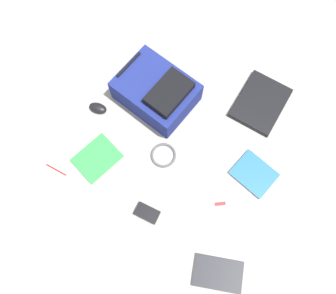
{
  "coord_description": "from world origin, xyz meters",
  "views": [
    {
      "loc": [
        -0.58,
        -0.25,
        1.93
      ],
      "look_at": [
        -0.04,
        0.03,
        0.02
      ],
      "focal_mm": 37.15,
      "sensor_mm": 36.0,
      "label": 1
    }
  ],
  "objects_px": {
    "backpack": "(157,92)",
    "book_blue": "(97,158)",
    "power_brick": "(147,213)",
    "book_comic": "(254,174)",
    "cable_coil": "(163,155)",
    "laptop": "(260,103)",
    "book_manual": "(218,273)",
    "usb_stick": "(220,204)",
    "computer_mouse": "(98,108)",
    "pen_black": "(56,170)"
  },
  "relations": [
    {
      "from": "laptop",
      "to": "book_blue",
      "type": "xyz_separation_m",
      "value": [
        -0.75,
        0.7,
        -0.01
      ]
    },
    {
      "from": "backpack",
      "to": "book_comic",
      "type": "distance_m",
      "value": 0.73
    },
    {
      "from": "cable_coil",
      "to": "power_brick",
      "type": "bearing_deg",
      "value": -167.25
    },
    {
      "from": "computer_mouse",
      "to": "book_comic",
      "type": "bearing_deg",
      "value": -94.66
    },
    {
      "from": "book_comic",
      "to": "book_manual",
      "type": "bearing_deg",
      "value": -175.71
    },
    {
      "from": "backpack",
      "to": "cable_coil",
      "type": "bearing_deg",
      "value": -146.56
    },
    {
      "from": "laptop",
      "to": "book_manual",
      "type": "xyz_separation_m",
      "value": [
        -1.0,
        -0.18,
        -0.01
      ]
    },
    {
      "from": "book_comic",
      "to": "power_brick",
      "type": "height_order",
      "value": "power_brick"
    },
    {
      "from": "cable_coil",
      "to": "backpack",
      "type": "bearing_deg",
      "value": 33.44
    },
    {
      "from": "backpack",
      "to": "cable_coil",
      "type": "height_order",
      "value": "backpack"
    },
    {
      "from": "laptop",
      "to": "book_comic",
      "type": "relative_size",
      "value": 1.38
    },
    {
      "from": "backpack",
      "to": "computer_mouse",
      "type": "xyz_separation_m",
      "value": [
        -0.23,
        0.28,
        -0.07
      ]
    },
    {
      "from": "laptop",
      "to": "usb_stick",
      "type": "distance_m",
      "value": 0.66
    },
    {
      "from": "book_manual",
      "to": "backpack",
      "type": "bearing_deg",
      "value": 45.38
    },
    {
      "from": "book_blue",
      "to": "usb_stick",
      "type": "relative_size",
      "value": 4.98
    },
    {
      "from": "backpack",
      "to": "pen_black",
      "type": "height_order",
      "value": "backpack"
    },
    {
      "from": "laptop",
      "to": "computer_mouse",
      "type": "distance_m",
      "value": 0.98
    },
    {
      "from": "book_blue",
      "to": "book_comic",
      "type": "xyz_separation_m",
      "value": [
        0.33,
        -0.84,
        0.0
      ]
    },
    {
      "from": "usb_stick",
      "to": "cable_coil",
      "type": "bearing_deg",
      "value": 76.04
    },
    {
      "from": "book_blue",
      "to": "power_brick",
      "type": "height_order",
      "value": "power_brick"
    },
    {
      "from": "book_comic",
      "to": "computer_mouse",
      "type": "relative_size",
      "value": 2.43
    },
    {
      "from": "backpack",
      "to": "book_blue",
      "type": "bearing_deg",
      "value": 165.39
    },
    {
      "from": "cable_coil",
      "to": "book_comic",
      "type": "bearing_deg",
      "value": -74.7
    },
    {
      "from": "book_blue",
      "to": "power_brick",
      "type": "distance_m",
      "value": 0.43
    },
    {
      "from": "power_brick",
      "to": "computer_mouse",
      "type": "bearing_deg",
      "value": 53.74
    },
    {
      "from": "book_manual",
      "to": "book_comic",
      "type": "bearing_deg",
      "value": 4.29
    },
    {
      "from": "backpack",
      "to": "power_brick",
      "type": "distance_m",
      "value": 0.7
    },
    {
      "from": "book_blue",
      "to": "cable_coil",
      "type": "distance_m",
      "value": 0.38
    },
    {
      "from": "backpack",
      "to": "book_manual",
      "type": "relative_size",
      "value": 1.68
    },
    {
      "from": "book_manual",
      "to": "cable_coil",
      "type": "xyz_separation_m",
      "value": [
        0.44,
        0.55,
        -0.0
      ]
    },
    {
      "from": "computer_mouse",
      "to": "book_blue",
      "type": "bearing_deg",
      "value": -158.65
    },
    {
      "from": "book_manual",
      "to": "cable_coil",
      "type": "relative_size",
      "value": 1.99
    },
    {
      "from": "book_blue",
      "to": "book_manual",
      "type": "xyz_separation_m",
      "value": [
        -0.24,
        -0.88,
        0.0
      ]
    },
    {
      "from": "backpack",
      "to": "pen_black",
      "type": "distance_m",
      "value": 0.73
    },
    {
      "from": "book_blue",
      "to": "laptop",
      "type": "bearing_deg",
      "value": -42.82
    },
    {
      "from": "backpack",
      "to": "book_comic",
      "type": "bearing_deg",
      "value": -103.18
    },
    {
      "from": "backpack",
      "to": "pen_black",
      "type": "xyz_separation_m",
      "value": [
        -0.66,
        0.3,
        -0.09
      ]
    },
    {
      "from": "laptop",
      "to": "book_comic",
      "type": "bearing_deg",
      "value": -161.72
    },
    {
      "from": "computer_mouse",
      "to": "cable_coil",
      "type": "relative_size",
      "value": 0.75
    },
    {
      "from": "computer_mouse",
      "to": "cable_coil",
      "type": "height_order",
      "value": "computer_mouse"
    },
    {
      "from": "backpack",
      "to": "computer_mouse",
      "type": "bearing_deg",
      "value": 128.98
    },
    {
      "from": "laptop",
      "to": "book_blue",
      "type": "bearing_deg",
      "value": 137.18
    },
    {
      "from": "laptop",
      "to": "book_comic",
      "type": "height_order",
      "value": "laptop"
    },
    {
      "from": "book_manual",
      "to": "book_comic",
      "type": "distance_m",
      "value": 0.58
    },
    {
      "from": "book_blue",
      "to": "power_brick",
      "type": "bearing_deg",
      "value": -109.2
    },
    {
      "from": "book_manual",
      "to": "cable_coil",
      "type": "distance_m",
      "value": 0.7
    },
    {
      "from": "computer_mouse",
      "to": "usb_stick",
      "type": "distance_m",
      "value": 0.91
    },
    {
      "from": "laptop",
      "to": "computer_mouse",
      "type": "height_order",
      "value": "computer_mouse"
    },
    {
      "from": "backpack",
      "to": "book_manual",
      "type": "bearing_deg",
      "value": -134.62
    },
    {
      "from": "laptop",
      "to": "cable_coil",
      "type": "relative_size",
      "value": 2.5
    }
  ]
}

